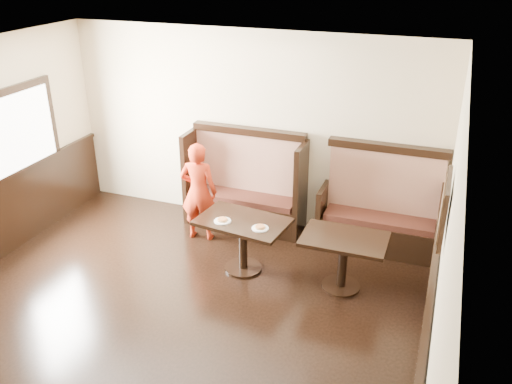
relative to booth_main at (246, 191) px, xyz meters
The scene contains 9 objects.
ground 3.34m from the booth_main, 90.00° to the right, with size 7.00×7.00×0.00m, color black.
room_shell 3.03m from the booth_main, 95.65° to the right, with size 7.00×7.00×7.00m.
booth_main is the anchor object (origin of this frame).
booth_neighbor 1.95m from the booth_main, ahead, with size 1.65×0.72×1.45m.
table_main 1.26m from the booth_main, 70.55° to the right, with size 1.19×0.83×0.71m.
table_neighbor 2.04m from the booth_main, 34.26° to the right, with size 0.99×0.65×0.69m.
child 0.79m from the booth_main, 126.11° to the right, with size 0.52×0.34×1.42m, color red.
pizza_plate_left 1.33m from the booth_main, 81.38° to the right, with size 0.21×0.21×0.04m.
pizza_plate_right 1.50m from the booth_main, 62.12° to the right, with size 0.21×0.21×0.04m.
Camera 1 is at (2.63, -3.38, 3.83)m, focal length 38.00 mm.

